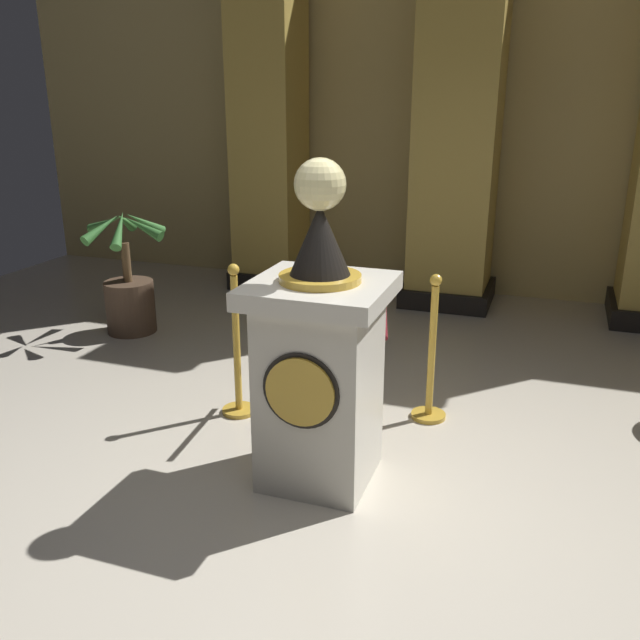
% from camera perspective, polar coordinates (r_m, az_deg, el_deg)
% --- Properties ---
extents(ground_plane, '(10.77, 10.77, 0.00)m').
position_cam_1_polar(ground_plane, '(3.84, 0.62, -15.30)').
color(ground_plane, beige).
extents(back_wall, '(10.77, 0.16, 3.92)m').
position_cam_1_polar(back_wall, '(7.66, 12.30, 16.87)').
color(back_wall, tan).
rests_on(back_wall, ground_plane).
extents(pedestal_clock, '(0.74, 0.74, 1.84)m').
position_cam_1_polar(pedestal_clock, '(3.75, -0.02, -3.45)').
color(pedestal_clock, beige).
rests_on(pedestal_clock, ground_plane).
extents(stanchion_near, '(0.24, 0.24, 1.03)m').
position_cam_1_polar(stanchion_near, '(4.65, 9.37, -4.16)').
color(stanchion_near, gold).
rests_on(stanchion_near, ground_plane).
extents(stanchion_far, '(0.24, 0.24, 1.08)m').
position_cam_1_polar(stanchion_far, '(4.69, -7.02, -3.57)').
color(stanchion_far, gold).
rests_on(stanchion_far, ground_plane).
extents(velvet_rope, '(0.86, 0.84, 0.22)m').
position_cam_1_polar(velvet_rope, '(4.48, 1.18, 1.04)').
color(velvet_rope, '#591419').
extents(column_left, '(0.83, 0.83, 3.76)m').
position_cam_1_polar(column_left, '(7.71, -4.36, 16.55)').
color(column_left, black).
rests_on(column_left, ground_plane).
extents(column_centre_rear, '(0.96, 0.96, 3.76)m').
position_cam_1_polar(column_centre_rear, '(7.14, 11.65, 16.08)').
color(column_centre_rear, black).
rests_on(column_centre_rear, ground_plane).
extents(potted_palm_left, '(0.84, 0.78, 1.20)m').
position_cam_1_polar(potted_palm_left, '(6.51, -15.87, 2.42)').
color(potted_palm_left, '#4C3828').
rests_on(potted_palm_left, ground_plane).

